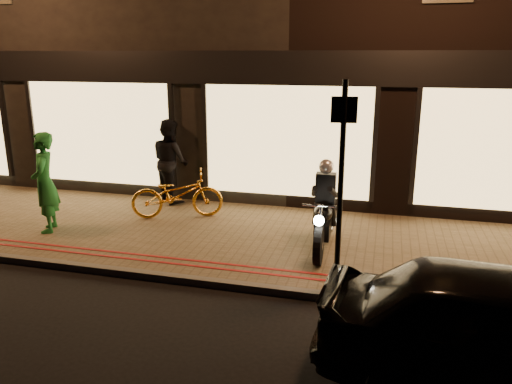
# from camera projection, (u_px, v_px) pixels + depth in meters

# --- Properties ---
(ground) EXTENTS (90.00, 90.00, 0.00)m
(ground) POSITION_uv_depth(u_px,v_px,m) (233.00, 291.00, 7.49)
(ground) COLOR black
(ground) RESTS_ON ground
(sidewalk) EXTENTS (50.00, 4.00, 0.12)m
(sidewalk) POSITION_uv_depth(u_px,v_px,m) (265.00, 241.00, 9.34)
(sidewalk) COLOR brown
(sidewalk) RESTS_ON ground
(kerb_stone) EXTENTS (50.00, 0.14, 0.12)m
(kerb_stone) POSITION_uv_depth(u_px,v_px,m) (234.00, 286.00, 7.52)
(kerb_stone) COLOR #59544C
(kerb_stone) RESTS_ON ground
(red_kerb_lines) EXTENTS (50.00, 0.26, 0.01)m
(red_kerb_lines) POSITION_uv_depth(u_px,v_px,m) (244.00, 269.00, 7.97)
(red_kerb_lines) COLOR maroon
(red_kerb_lines) RESTS_ON sidewalk
(building_row) EXTENTS (48.00, 10.11, 8.50)m
(building_row) POSITION_uv_depth(u_px,v_px,m) (322.00, 25.00, 14.73)
(building_row) COLOR black
(building_row) RESTS_ON ground
(motorcycle) EXTENTS (0.60, 1.94, 1.59)m
(motorcycle) POSITION_uv_depth(u_px,v_px,m) (324.00, 215.00, 8.63)
(motorcycle) COLOR black
(motorcycle) RESTS_ON sidewalk
(sign_post) EXTENTS (0.35, 0.09, 3.00)m
(sign_post) POSITION_uv_depth(u_px,v_px,m) (341.00, 177.00, 6.88)
(sign_post) COLOR black
(sign_post) RESTS_ON sidewalk
(bicycle_gold) EXTENTS (2.00, 1.31, 0.99)m
(bicycle_gold) POSITION_uv_depth(u_px,v_px,m) (177.00, 194.00, 10.36)
(bicycle_gold) COLOR gold
(bicycle_gold) RESTS_ON sidewalk
(person_green) EXTENTS (0.73, 0.83, 1.92)m
(person_green) POSITION_uv_depth(u_px,v_px,m) (45.00, 183.00, 9.45)
(person_green) COLOR #1F762F
(person_green) RESTS_ON sidewalk
(person_dark) EXTENTS (1.17, 1.15, 1.91)m
(person_dark) POSITION_uv_depth(u_px,v_px,m) (171.00, 161.00, 11.40)
(person_dark) COLOR black
(person_dark) RESTS_ON sidewalk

